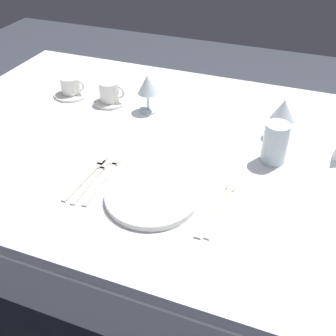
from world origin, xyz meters
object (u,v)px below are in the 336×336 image
(fork_inner, at_px, (93,179))
(fork_salad, at_px, (88,176))
(coffee_cup_left, at_px, (110,91))
(dinner_plate, at_px, (152,197))
(spoon_soup, at_px, (224,202))
(wine_glass_left, at_px, (283,112))
(dinner_knife, at_px, (208,210))
(wine_glass_centre, at_px, (148,86))
(fork_outer, at_px, (105,178))
(drink_tumbler, at_px, (275,145))
(coffee_cup_right, at_px, (71,85))

(fork_inner, bearing_deg, fork_salad, 156.08)
(coffee_cup_left, bearing_deg, fork_inner, -69.01)
(dinner_plate, distance_m, fork_salad, 0.21)
(spoon_soup, bearing_deg, wine_glass_left, 77.57)
(fork_inner, bearing_deg, wine_glass_left, 42.68)
(dinner_knife, bearing_deg, wine_glass_centre, 128.94)
(fork_outer, xyz_separation_m, drink_tumbler, (0.43, 0.26, 0.05))
(dinner_plate, distance_m, wine_glass_centre, 0.49)
(coffee_cup_left, bearing_deg, coffee_cup_right, 178.23)
(fork_inner, distance_m, coffee_cup_right, 0.55)
(wine_glass_centre, bearing_deg, coffee_cup_right, 177.70)
(fork_outer, bearing_deg, coffee_cup_left, 114.98)
(dinner_plate, bearing_deg, spoon_soup, 16.35)
(fork_salad, bearing_deg, dinner_plate, -7.16)
(spoon_soup, bearing_deg, coffee_cup_right, 150.08)
(fork_salad, distance_m, coffee_cup_left, 0.45)
(drink_tumbler, bearing_deg, spoon_soup, -109.87)
(fork_outer, distance_m, fork_salad, 0.05)
(fork_salad, bearing_deg, drink_tumbler, 29.22)
(drink_tumbler, bearing_deg, dinner_plate, -132.52)
(dinner_plate, distance_m, dinner_knife, 0.15)
(coffee_cup_left, bearing_deg, fork_outer, -65.02)
(dinner_knife, xyz_separation_m, drink_tumbler, (0.11, 0.28, 0.05))
(dinner_knife, bearing_deg, fork_salad, 177.18)
(fork_outer, xyz_separation_m, coffee_cup_left, (-0.19, 0.42, 0.04))
(fork_inner, xyz_separation_m, dinner_knife, (0.34, -0.01, 0.00))
(fork_salad, relative_size, dinner_knife, 1.00)
(dinner_plate, height_order, dinner_knife, dinner_plate)
(dinner_plate, xyz_separation_m, fork_salad, (-0.21, 0.03, -0.01))
(dinner_knife, distance_m, spoon_soup, 0.05)
(dinner_plate, xyz_separation_m, wine_glass_left, (0.27, 0.43, 0.08))
(coffee_cup_left, bearing_deg, spoon_soup, -36.71)
(dinner_plate, relative_size, wine_glass_left, 1.86)
(drink_tumbler, bearing_deg, fork_inner, -148.78)
(dinner_plate, distance_m, drink_tumbler, 0.40)
(spoon_soup, height_order, drink_tumbler, drink_tumbler)
(spoon_soup, height_order, wine_glass_centre, wine_glass_centre)
(dinner_knife, relative_size, spoon_soup, 0.94)
(fork_outer, relative_size, fork_salad, 1.06)
(fork_inner, xyz_separation_m, coffee_cup_left, (-0.17, 0.44, 0.04))
(dinner_plate, distance_m, fork_inner, 0.19)
(coffee_cup_right, relative_size, drink_tumbler, 0.79)
(wine_glass_centre, relative_size, drink_tumbler, 1.10)
(dinner_plate, xyz_separation_m, drink_tumbler, (0.27, 0.29, 0.05))
(wine_glass_left, bearing_deg, fork_salad, -139.26)
(coffee_cup_right, height_order, drink_tumbler, drink_tumbler)
(drink_tumbler, bearing_deg, coffee_cup_left, 165.53)
(coffee_cup_right, distance_m, drink_tumbler, 0.81)
(fork_outer, height_order, coffee_cup_right, coffee_cup_right)
(dinner_knife, height_order, coffee_cup_right, coffee_cup_right)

